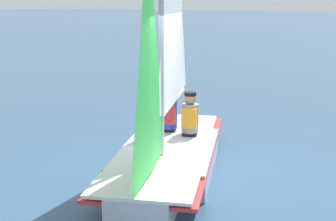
# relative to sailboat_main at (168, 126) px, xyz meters

# --- Properties ---
(ground_plane) EXTENTS (260.00, 260.00, 0.00)m
(ground_plane) POSITION_rel_sailboat_main_xyz_m (0.02, 0.01, -0.74)
(ground_plane) COLOR #2D4C6B
(sailboat_main) EXTENTS (4.60, 2.95, 5.25)m
(sailboat_main) POSITION_rel_sailboat_main_xyz_m (0.00, 0.00, 0.00)
(sailboat_main) COLOR #B2BCCC
(sailboat_main) RESTS_ON ground_plane
(sailor_helm) EXTENTS (0.41, 0.39, 1.16)m
(sailor_helm) POSITION_rel_sailboat_main_xyz_m (-0.76, -0.02, -0.11)
(sailor_helm) COLOR black
(sailor_helm) RESTS_ON ground_plane
(sailor_crew) EXTENTS (0.41, 0.39, 1.16)m
(sailor_crew) POSITION_rel_sailboat_main_xyz_m (-0.81, -0.48, -0.12)
(sailor_crew) COLOR black
(sailor_crew) RESTS_ON ground_plane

